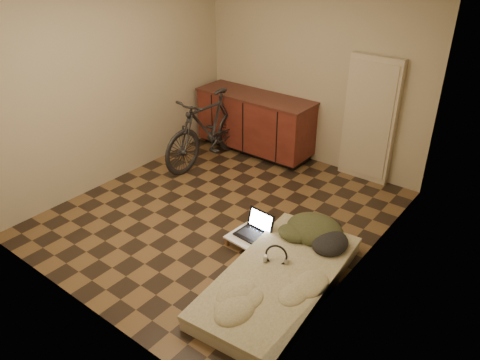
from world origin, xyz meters
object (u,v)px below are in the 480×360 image
Objects in this scene: bicycle at (208,125)px; futon at (279,280)px; laptop at (255,230)px; lap_desk at (260,241)px.

bicycle is 0.88× the size of futon.
laptop is at bearing -34.02° from bicycle.
bicycle reaches higher than futon.
futon is at bearing -31.07° from laptop.
lap_desk is (-0.50, 0.38, 0.02)m from futon.
lap_desk is at bearing 137.76° from futon.
laptop reaches higher than futon.
bicycle reaches higher than lap_desk.
futon is (2.37, -1.67, -0.49)m from bicycle.
futon is 0.63m from lap_desk.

